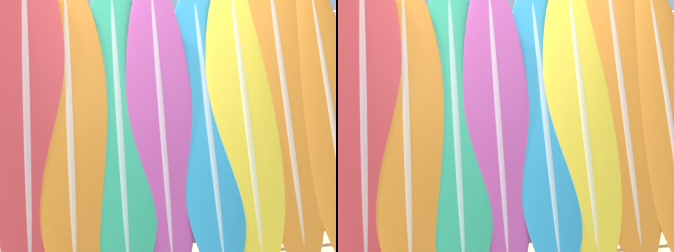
{
  "view_description": "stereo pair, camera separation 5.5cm",
  "coord_description": "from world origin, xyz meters",
  "views": [
    {
      "loc": [
        -0.76,
        -2.76,
        1.91
      ],
      "look_at": [
        -0.05,
        1.2,
        0.82
      ],
      "focal_mm": 50.0,
      "sensor_mm": 36.0,
      "label": 1
    },
    {
      "loc": [
        -0.7,
        -2.77,
        1.91
      ],
      "look_at": [
        -0.05,
        1.2,
        0.82
      ],
      "focal_mm": 50.0,
      "sensor_mm": 36.0,
      "label": 2
    }
  ],
  "objects": [
    {
      "name": "ocean_water",
      "position": [
        0.0,
        38.0,
        0.0
      ],
      "size": [
        120.0,
        60.0,
        0.01
      ],
      "color": "teal",
      "rests_on": "ground_plane"
    },
    {
      "name": "surfboard_rack",
      "position": [
        -0.05,
        0.4,
        0.44
      ],
      "size": [
        2.61,
        0.04,
        0.81
      ],
      "color": "#47474C",
      "rests_on": "ground_plane"
    },
    {
      "name": "surfboard_slot_0",
      "position": [
        -1.17,
        0.57,
        1.21
      ],
      "size": [
        0.57,
        1.23,
        2.42
      ],
      "color": "red",
      "rests_on": "ground_plane"
    },
    {
      "name": "surfboard_slot_1",
      "position": [
        -0.88,
        0.51,
        1.06
      ],
      "size": [
        0.57,
        1.19,
        2.11
      ],
      "color": "orange",
      "rests_on": "ground_plane"
    },
    {
      "name": "surfboard_slot_2",
      "position": [
        -0.53,
        0.52,
        1.05
      ],
      "size": [
        0.56,
        1.24,
        2.1
      ],
      "color": "#289E70",
      "rests_on": "ground_plane"
    },
    {
      "name": "surfboard_slot_3",
      "position": [
        -0.23,
        0.51,
        1.07
      ],
      "size": [
        0.5,
        1.12,
        2.13
      ],
      "color": "#B23D8E",
      "rests_on": "ground_plane"
    },
    {
      "name": "surfboard_slot_4",
      "position": [
        0.13,
        0.51,
        1.03
      ],
      "size": [
        0.54,
        1.23,
        2.06
      ],
      "color": "teal",
      "rests_on": "ground_plane"
    },
    {
      "name": "surfboard_slot_5",
      "position": [
        0.42,
        0.51,
        1.07
      ],
      "size": [
        0.57,
        1.17,
        2.13
      ],
      "color": "yellow",
      "rests_on": "ground_plane"
    },
    {
      "name": "surfboard_slot_6",
      "position": [
        0.75,
        0.56,
        1.16
      ],
      "size": [
        0.57,
        1.21,
        2.31
      ],
      "color": "orange",
      "rests_on": "ground_plane"
    },
    {
      "name": "surfboard_slot_7",
      "position": [
        1.1,
        0.51,
        1.06
      ],
      "size": [
        0.54,
        1.14,
        2.11
      ],
      "color": "orange",
      "rests_on": "ground_plane"
    },
    {
      "name": "person_near_water",
      "position": [
        0.51,
        6.97,
        0.83
      ],
      "size": [
        0.25,
        0.2,
        1.52
      ],
      "rotation": [
        0.0,
        0.0,
        6.12
      ],
      "color": "#846047",
      "rests_on": "ground_plane"
    },
    {
      "name": "person_mid_beach",
      "position": [
        2.66,
        7.47,
        0.97
      ],
      "size": [
        0.3,
        0.24,
        1.79
      ],
      "rotation": [
        0.0,
        0.0,
        3.32
      ],
      "color": "#846047",
      "rests_on": "ground_plane"
    },
    {
      "name": "person_far_left",
      "position": [
        -1.37,
        6.87,
        0.88
      ],
      "size": [
        0.27,
        0.22,
        1.62
      ],
      "rotation": [
        0.0,
        0.0,
        0.07
      ],
      "color": "#A87A5B",
      "rests_on": "ground_plane"
    }
  ]
}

